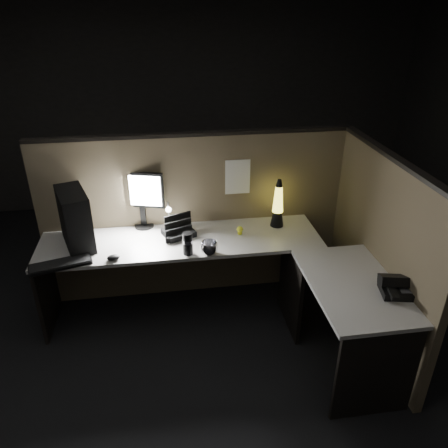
{
  "coord_description": "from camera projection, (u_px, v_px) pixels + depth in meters",
  "views": [
    {
      "loc": [
        -0.27,
        -2.54,
        2.5
      ],
      "look_at": [
        0.17,
        0.35,
        0.98
      ],
      "focal_mm": 35.0,
      "sensor_mm": 36.0,
      "label": 1
    }
  ],
  "objects": [
    {
      "name": "steel_mug",
      "position": [
        209.0,
        248.0,
        3.36
      ],
      "size": [
        0.15,
        0.15,
        0.11
      ],
      "primitive_type": "imported",
      "rotation": [
        0.0,
        0.0,
        0.1
      ],
      "color": "silver",
      "rests_on": "desk"
    },
    {
      "name": "floor",
      "position": [
        209.0,
        356.0,
        3.42
      ],
      "size": [
        6.0,
        6.0,
        0.0
      ],
      "primitive_type": "plane",
      "color": "black",
      "rests_on": "ground"
    },
    {
      "name": "monitor",
      "position": [
        141.0,
        194.0,
        3.67
      ],
      "size": [
        0.38,
        0.16,
        0.49
      ],
      "rotation": [
        0.0,
        0.0,
        -0.28
      ],
      "color": "black",
      "rests_on": "desk"
    },
    {
      "name": "lava_lamp",
      "position": [
        278.0,
        207.0,
        3.73
      ],
      "size": [
        0.12,
        0.12,
        0.43
      ],
      "color": "black",
      "rests_on": "desk"
    },
    {
      "name": "organizer",
      "position": [
        178.0,
        230.0,
        3.64
      ],
      "size": [
        0.3,
        0.28,
        0.18
      ],
      "rotation": [
        0.0,
        0.0,
        0.36
      ],
      "color": "black",
      "rests_on": "desk"
    },
    {
      "name": "partition_right",
      "position": [
        379.0,
        255.0,
        3.34
      ],
      "size": [
        0.06,
        1.66,
        1.5
      ],
      "primitive_type": "cube",
      "color": "brown",
      "rests_on": "ground"
    },
    {
      "name": "desk",
      "position": [
        227.0,
        275.0,
        3.4
      ],
      "size": [
        2.6,
        1.6,
        0.73
      ],
      "color": "#B2AFA8",
      "rests_on": "ground"
    },
    {
      "name": "desk_phone",
      "position": [
        397.0,
        286.0,
        2.92
      ],
      "size": [
        0.25,
        0.25,
        0.13
      ],
      "rotation": [
        0.0,
        0.0,
        -0.21
      ],
      "color": "black",
      "rests_on": "desk"
    },
    {
      "name": "figurine",
      "position": [
        240.0,
        229.0,
        3.65
      ],
      "size": [
        0.05,
        0.05,
        0.05
      ],
      "primitive_type": "sphere",
      "color": "#F7FF28",
      "rests_on": "desk"
    },
    {
      "name": "keyboard",
      "position": [
        61.0,
        264.0,
        3.23
      ],
      "size": [
        0.47,
        0.26,
        0.02
      ],
      "primitive_type": "cube",
      "rotation": [
        0.0,
        0.0,
        0.27
      ],
      "color": "black",
      "rests_on": "desk"
    },
    {
      "name": "pc_tower",
      "position": [
        75.0,
        219.0,
        3.42
      ],
      "size": [
        0.32,
        0.47,
        0.46
      ],
      "primitive_type": "cube",
      "rotation": [
        0.0,
        0.0,
        0.32
      ],
      "color": "black",
      "rests_on": "desk"
    },
    {
      "name": "travel_mug",
      "position": [
        188.0,
        243.0,
        3.35
      ],
      "size": [
        0.08,
        0.08,
        0.18
      ],
      "primitive_type": "cylinder",
      "color": "black",
      "rests_on": "desk"
    },
    {
      "name": "room_shell",
      "position": [
        205.0,
        159.0,
        2.67
      ],
      "size": [
        6.0,
        6.0,
        6.0
      ],
      "color": "silver",
      "rests_on": "ground"
    },
    {
      "name": "clip_lamp",
      "position": [
        169.0,
        214.0,
        3.7
      ],
      "size": [
        0.04,
        0.18,
        0.23
      ],
      "color": "silver",
      "rests_on": "desk"
    },
    {
      "name": "mouse",
      "position": [
        113.0,
        258.0,
        3.3
      ],
      "size": [
        0.11,
        0.08,
        0.04
      ],
      "primitive_type": "ellipsoid",
      "rotation": [
        0.0,
        0.0,
        0.17
      ],
      "color": "black",
      "rests_on": "desk"
    },
    {
      "name": "pinned_paper",
      "position": [
        238.0,
        177.0,
        3.73
      ],
      "size": [
        0.22,
        0.0,
        0.31
      ],
      "primitive_type": "cube",
      "color": "white",
      "rests_on": "partition_back"
    },
    {
      "name": "partition_back",
      "position": [
        195.0,
        218.0,
        3.89
      ],
      "size": [
        2.66,
        0.06,
        1.5
      ],
      "primitive_type": "cube",
      "color": "brown",
      "rests_on": "ground"
    }
  ]
}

